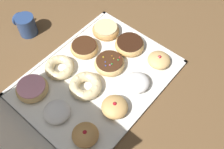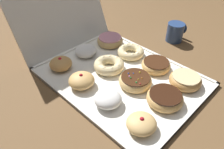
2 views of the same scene
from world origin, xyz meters
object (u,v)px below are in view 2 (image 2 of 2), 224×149
(jelly_filled_donut_0, at_px, (141,124))
(glazed_ring_donut_2, at_px, (185,80))
(jelly_filled_donut_6, at_px, (82,80))
(cruller_donut_8, at_px, (131,52))
(sprinkle_donut_4, at_px, (135,81))
(chocolate_frosted_donut_5, at_px, (156,65))
(jelly_filled_donut_9, at_px, (61,64))
(pink_frosted_donut_11, at_px, (110,40))
(donut_box, at_px, (121,77))
(powdered_filled_donut_10, at_px, (85,51))
(chocolate_frosted_donut_1, at_px, (164,99))
(cruller_donut_7, at_px, (109,65))
(coffee_mug, at_px, (175,32))
(powdered_filled_donut_3, at_px, (108,99))

(jelly_filled_donut_0, relative_size, glazed_ring_donut_2, 0.77)
(jelly_filled_donut_6, distance_m, cruller_donut_8, 0.27)
(sprinkle_donut_4, height_order, chocolate_frosted_donut_5, sprinkle_donut_4)
(jelly_filled_donut_9, xyz_separation_m, pink_frosted_donut_11, (0.27, -0.00, -0.00))
(donut_box, bearing_deg, jelly_filled_donut_9, 123.03)
(jelly_filled_donut_0, xyz_separation_m, powdered_filled_donut_10, (0.13, 0.41, 0.00))
(chocolate_frosted_donut_5, relative_size, jelly_filled_donut_6, 1.23)
(chocolate_frosted_donut_1, xyz_separation_m, glazed_ring_donut_2, (0.13, -0.00, -0.00))
(sprinkle_donut_4, xyz_separation_m, cruller_donut_7, (0.00, 0.13, 0.00))
(sprinkle_donut_4, distance_m, powdered_filled_donut_10, 0.27)
(jelly_filled_donut_9, relative_size, pink_frosted_donut_11, 0.75)
(cruller_donut_8, bearing_deg, coffee_mug, -11.58)
(sprinkle_donut_4, height_order, cruller_donut_8, sprinkle_donut_4)
(cruller_donut_8, bearing_deg, donut_box, -153.39)
(cruller_donut_7, bearing_deg, sprinkle_donut_4, -91.49)
(sprinkle_donut_4, distance_m, coffee_mug, 0.40)
(jelly_filled_donut_9, bearing_deg, glazed_ring_donut_2, -56.79)
(chocolate_frosted_donut_1, xyz_separation_m, chocolate_frosted_donut_5, (0.13, 0.13, -0.00))
(chocolate_frosted_donut_5, xyz_separation_m, pink_frosted_donut_11, (0.01, 0.26, 0.00))
(powdered_filled_donut_10, bearing_deg, pink_frosted_donut_11, -2.47)
(glazed_ring_donut_2, xyz_separation_m, cruller_donut_7, (-0.13, 0.26, 0.00))
(glazed_ring_donut_2, bearing_deg, powdered_filled_donut_10, 108.39)
(cruller_donut_7, bearing_deg, powdered_filled_donut_10, 91.46)
(jelly_filled_donut_0, bearing_deg, glazed_ring_donut_2, 2.42)
(powdered_filled_donut_3, xyz_separation_m, coffee_mug, (0.53, 0.08, 0.01))
(sprinkle_donut_4, bearing_deg, cruller_donut_8, 44.77)
(powdered_filled_donut_10, bearing_deg, coffee_mug, -25.41)
(chocolate_frosted_donut_1, xyz_separation_m, powdered_filled_donut_10, (0.00, 0.40, 0.00))
(powdered_filled_donut_3, xyz_separation_m, chocolate_frosted_donut_5, (0.26, 0.00, -0.00))
(sprinkle_donut_4, height_order, coffee_mug, coffee_mug)
(sprinkle_donut_4, relative_size, coffee_mug, 1.21)
(jelly_filled_donut_0, bearing_deg, chocolate_frosted_donut_5, 27.75)
(powdered_filled_donut_3, relative_size, cruller_donut_8, 0.80)
(jelly_filled_donut_6, relative_size, jelly_filled_donut_9, 1.05)
(cruller_donut_8, height_order, coffee_mug, coffee_mug)
(cruller_donut_8, distance_m, jelly_filled_donut_9, 0.29)
(coffee_mug, bearing_deg, jelly_filled_donut_0, -157.48)
(cruller_donut_7, bearing_deg, chocolate_frosted_donut_1, -90.92)
(jelly_filled_donut_0, relative_size, cruller_donut_8, 0.78)
(powdered_filled_donut_10, bearing_deg, cruller_donut_7, -88.54)
(powdered_filled_donut_10, bearing_deg, cruller_donut_8, -44.54)
(jelly_filled_donut_6, height_order, cruller_donut_7, jelly_filled_donut_6)
(donut_box, height_order, cruller_donut_8, cruller_donut_8)
(powdered_filled_donut_3, relative_size, sprinkle_donut_4, 0.76)
(donut_box, height_order, sprinkle_donut_4, sprinkle_donut_4)
(coffee_mug, bearing_deg, jelly_filled_donut_9, 160.49)
(cruller_donut_7, xyz_separation_m, powdered_filled_donut_10, (-0.00, 0.14, 0.00))
(chocolate_frosted_donut_1, height_order, jelly_filled_donut_6, jelly_filled_donut_6)
(glazed_ring_donut_2, bearing_deg, jelly_filled_donut_0, -177.58)
(donut_box, distance_m, powdered_filled_donut_10, 0.20)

